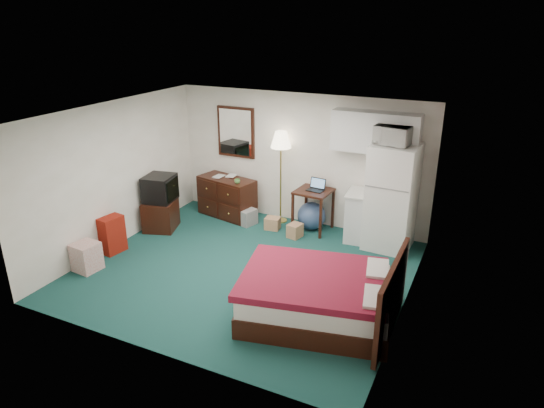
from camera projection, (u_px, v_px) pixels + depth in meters
The scene contains 25 objects.
floor at pixel (245, 270), 7.76m from camera, with size 5.00×4.50×0.01m, color #1B4344.
ceiling at pixel (241, 114), 6.85m from camera, with size 5.00×4.50×0.01m, color beige.
walls at pixel (243, 197), 7.30m from camera, with size 5.01×4.51×2.50m.
mirror at pixel (236, 132), 9.56m from camera, with size 0.80×0.06×1.00m, color white, non-canonical shape.
upper_cabinets at pixel (376, 132), 8.22m from camera, with size 1.50×0.35×0.70m, color silver, non-canonical shape.
headboard at pixel (392, 298), 5.98m from camera, with size 0.06×1.56×1.00m, color #34110B, non-canonical shape.
dresser at pixel (227, 197), 9.73m from camera, with size 1.16×0.53×0.79m, color #34110B, non-canonical shape.
floor_lamp at pixel (281, 178), 9.28m from camera, with size 0.39×0.39×1.80m, color gold, non-canonical shape.
desk at pixel (313, 210), 9.07m from camera, with size 0.63×0.63×0.79m, color #34110B, non-canonical shape.
exercise_ball at pixel (311, 216), 9.16m from camera, with size 0.53×0.53×0.53m, color #364D78.
kitchen_counter at pixel (370, 218), 8.61m from camera, with size 0.79×0.61×0.87m, color silver, non-canonical shape.
fridge at pixel (392, 197), 8.23m from camera, with size 0.76×0.76×1.84m, color white, non-canonical shape.
bed at pixel (317, 297), 6.45m from camera, with size 1.91×1.49×0.61m, color maroon, non-canonical shape.
tv_stand at pixel (161, 215), 9.17m from camera, with size 0.56×0.61×0.56m, color #34110B, non-canonical shape.
suitcase at pixel (112, 235), 8.25m from camera, with size 0.25×0.40×0.64m, color #650702, non-canonical shape.
retail_box at pixel (86, 257), 7.69m from camera, with size 0.37×0.37×0.46m, color white, non-canonical shape.
file_bin at pixel (244, 216), 9.45m from camera, with size 0.44×0.33×0.30m, color gray, non-canonical shape.
cardboard_box_a at pixel (273, 223), 9.21m from camera, with size 0.27×0.23×0.23m, color #AD744E, non-canonical shape.
cardboard_box_b at pixel (295, 231), 8.86m from camera, with size 0.22×0.26×0.26m, color #AD744E, non-canonical shape.
laptop at pixel (315, 185), 8.88m from camera, with size 0.30×0.25×0.21m, color black, non-canonical shape.
crt_tv at pixel (160, 188), 9.01m from camera, with size 0.53×0.57×0.49m, color black, non-canonical shape.
microwave at pixel (393, 133), 7.82m from camera, with size 0.56×0.31×0.38m, color white.
book_a at pixel (215, 170), 9.67m from camera, with size 0.18×0.02×0.24m, color #AD744E.
book_b at pixel (227, 170), 9.68m from camera, with size 0.18×0.02×0.24m, color #AD744E.
mug at pixel (237, 181), 9.27m from camera, with size 0.11×0.09×0.11m, color #508943.
Camera 1 is at (3.31, -6.00, 3.82)m, focal length 32.00 mm.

